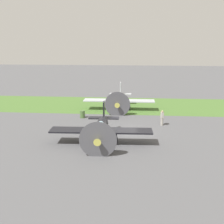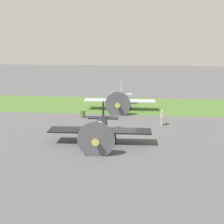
{
  "view_description": "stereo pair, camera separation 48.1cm",
  "coord_description": "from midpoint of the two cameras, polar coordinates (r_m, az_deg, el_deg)",
  "views": [
    {
      "loc": [
        -1.02,
        27.71,
        9.33
      ],
      "look_at": [
        1.62,
        -3.6,
        1.25
      ],
      "focal_mm": 44.94,
      "sensor_mm": 36.0,
      "label": 1
    },
    {
      "loc": [
        -1.5,
        27.66,
        9.33
      ],
      "look_at": [
        1.62,
        -3.6,
        1.25
      ],
      "focal_mm": 44.94,
      "sensor_mm": 36.0,
      "label": 2
    }
  ],
  "objects": [
    {
      "name": "grass_verge",
      "position": [
        41.41,
        2.95,
        1.38
      ],
      "size": [
        120.0,
        11.0,
        0.01
      ],
      "primitive_type": "cube",
      "color": "#476B2D",
      "rests_on": "ground"
    },
    {
      "name": "fuel_drum",
      "position": [
        34.81,
        -6.42,
        -0.45
      ],
      "size": [
        0.6,
        0.6,
        0.9
      ],
      "primitive_type": "cylinder",
      "color": "#476633",
      "rests_on": "ground"
    },
    {
      "name": "ground_crew_chief",
      "position": [
        31.85,
        9.73,
        -1.12
      ],
      "size": [
        0.38,
        0.57,
        1.73
      ],
      "rotation": [
        0.0,
        0.0,
        2.05
      ],
      "color": "#9E998E",
      "rests_on": "ground"
    },
    {
      "name": "ground_plane",
      "position": [
        29.24,
        2.11,
        -4.2
      ],
      "size": [
        160.0,
        160.0,
        0.0
      ],
      "primitive_type": "plane",
      "color": "#515154"
    },
    {
      "name": "airplane_lead",
      "position": [
        26.02,
        -2.73,
        -3.32
      ],
      "size": [
        9.45,
        7.5,
        3.38
      ],
      "rotation": [
        0.0,
        0.0,
        0.04
      ],
      "color": "black",
      "rests_on": "ground"
    },
    {
      "name": "airplane_wingman",
      "position": [
        38.59,
        1.09,
        2.64
      ],
      "size": [
        9.67,
        7.71,
        3.47
      ],
      "rotation": [
        0.0,
        0.0,
        -0.0
      ],
      "color": "#B2B7BC",
      "rests_on": "ground"
    }
  ]
}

